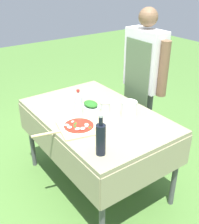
{
  "coord_description": "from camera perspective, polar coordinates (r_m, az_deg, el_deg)",
  "views": [
    {
      "loc": [
        1.84,
        -1.28,
        1.98
      ],
      "look_at": [
        0.05,
        0.0,
        0.84
      ],
      "focal_mm": 45.0,
      "sensor_mm": 36.0,
      "label": 1
    }
  ],
  "objects": [
    {
      "name": "ground_plane",
      "position": [
        2.99,
        -0.58,
        -14.04
      ],
      "size": [
        12.0,
        12.0,
        0.0
      ],
      "primitive_type": "plane",
      "color": "#517F38"
    },
    {
      "name": "pizza_on_peel",
      "position": [
        2.31,
        -4.55,
        -3.1
      ],
      "size": [
        0.38,
        0.57,
        0.05
      ],
      "rotation": [
        0.0,
        0.0,
        -0.25
      ],
      "color": "#D1B27F",
      "rests_on": "prep_table"
    },
    {
      "name": "plate_stack",
      "position": [
        2.68,
        -10.73,
        1.12
      ],
      "size": [
        0.24,
        0.24,
        0.03
      ],
      "color": "white",
      "rests_on": "prep_table"
    },
    {
      "name": "herb_container",
      "position": [
        2.66,
        -1.8,
        1.58
      ],
      "size": [
        0.19,
        0.14,
        0.05
      ],
      "rotation": [
        0.0,
        0.0,
        0.04
      ],
      "color": "silver",
      "rests_on": "prep_table"
    },
    {
      "name": "oil_bottle",
      "position": [
        1.94,
        0.26,
        -5.47
      ],
      "size": [
        0.07,
        0.07,
        0.31
      ],
      "color": "black",
      "rests_on": "prep_table"
    },
    {
      "name": "prep_table",
      "position": [
        2.58,
        -0.65,
        -2.1
      ],
      "size": [
        1.42,
        0.93,
        0.8
      ],
      "color": "gray",
      "rests_on": "ground"
    },
    {
      "name": "mixing_tub",
      "position": [
        2.49,
        6.05,
        0.67
      ],
      "size": [
        0.14,
        0.14,
        0.14
      ],
      "primitive_type": "cylinder",
      "color": "silver",
      "rests_on": "prep_table"
    },
    {
      "name": "sauce_jar",
      "position": [
        2.57,
        1.13,
        1.03
      ],
      "size": [
        0.09,
        0.09,
        0.09
      ],
      "color": "silver",
      "rests_on": "prep_table"
    },
    {
      "name": "water_bottle",
      "position": [
        2.5,
        -4.3,
        1.9
      ],
      "size": [
        0.07,
        0.07,
        0.23
      ],
      "color": "silver",
      "rests_on": "prep_table"
    },
    {
      "name": "person_cook",
      "position": [
        3.01,
        8.97,
        7.52
      ],
      "size": [
        0.62,
        0.21,
        1.65
      ],
      "rotation": [
        0.0,
        0.0,
        3.13
      ],
      "color": "#4C4C51",
      "rests_on": "ground"
    }
  ]
}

